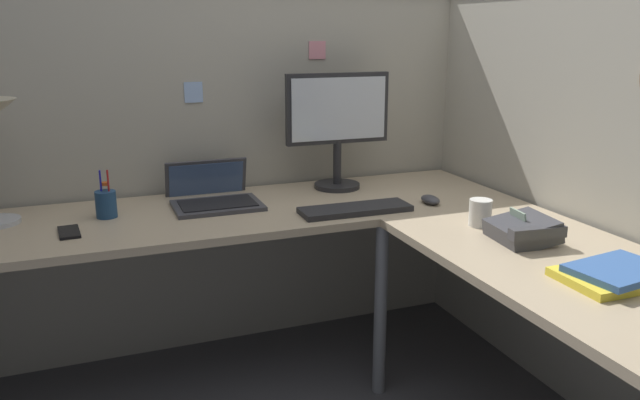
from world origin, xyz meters
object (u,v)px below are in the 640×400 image
Objects in this scene: laptop at (212,196)px; keyboard at (355,209)px; monitor at (338,122)px; coffee_mug at (480,213)px; pen_cup at (106,204)px; computer_mouse at (430,200)px; book_stack at (615,274)px; cell_phone at (69,232)px; office_phone at (523,231)px.

laptop is 0.89× the size of keyboard.
monitor is 0.62m from laptop.
coffee_mug is at bearing -39.10° from laptop.
pen_cup is (-0.89, 0.27, 0.04)m from keyboard.
computer_mouse is 0.89m from book_stack.
keyboard is at bearing -36.09° from laptop.
book_stack is (1.28, -1.16, -0.03)m from pen_cup.
monitor is at bearing 123.22° from computer_mouse.
coffee_mug is at bearing -21.33° from cell_phone.
computer_mouse is 0.72× the size of cell_phone.
office_phone is at bearing -72.10° from monitor.
office_phone is at bearing -85.33° from computer_mouse.
coffee_mug is at bearing -69.55° from monitor.
computer_mouse is at bearing -8.57° from cell_phone.
book_stack is (0.30, -1.27, -0.27)m from monitor.
pen_cup is at bearing 167.51° from computer_mouse.
book_stack reaches higher than cell_phone.
laptop is 2.13× the size of pen_cup.
computer_mouse is at bearing 92.26° from coffee_mug.
laptop is 0.88m from computer_mouse.
pen_cup is 1.49m from office_phone.
laptop is 3.68× the size of computer_mouse.
book_stack is at bearing -65.46° from keyboard.
office_phone is at bearing -45.54° from laptop.
office_phone is at bearing -31.98° from pen_cup.
computer_mouse is 1.36m from cell_phone.
office_phone reaches higher than computer_mouse.
office_phone is (1.26, -0.79, -0.02)m from pen_cup.
computer_mouse is at bearing 94.67° from office_phone.
pen_cup reaches higher than laptop.
pen_cup is 1.25× the size of cell_phone.
coffee_mug is (0.01, -0.32, 0.03)m from computer_mouse.
monitor is 1.01m from pen_cup.
laptop is at bearing 156.70° from computer_mouse.
office_phone is (0.85, -0.87, 0.01)m from laptop.
coffee_mug is (0.26, -0.70, -0.25)m from monitor.
office_phone is (0.04, -0.52, 0.02)m from computer_mouse.
coffee_mug is at bearing -25.53° from pen_cup.
cell_phone is (-1.35, 0.11, -0.01)m from computer_mouse.
laptop is 0.60m from cell_phone.
coffee_mug is at bearing 94.48° from book_stack.
office_phone reaches higher than keyboard.
book_stack is at bearing -39.23° from cell_phone.
keyboard is 1.03m from cell_phone.
monitor is at bearing 9.64° from cell_phone.
cell_phone is at bearing 144.61° from book_stack.
monitor is 0.53m from computer_mouse.
office_phone is at bearing -81.52° from coffee_mug.
coffee_mug reaches higher than book_stack.
monitor is 1.31× the size of laptop.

